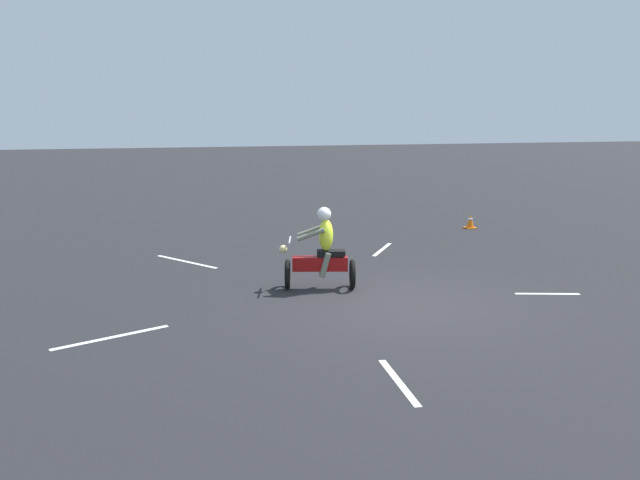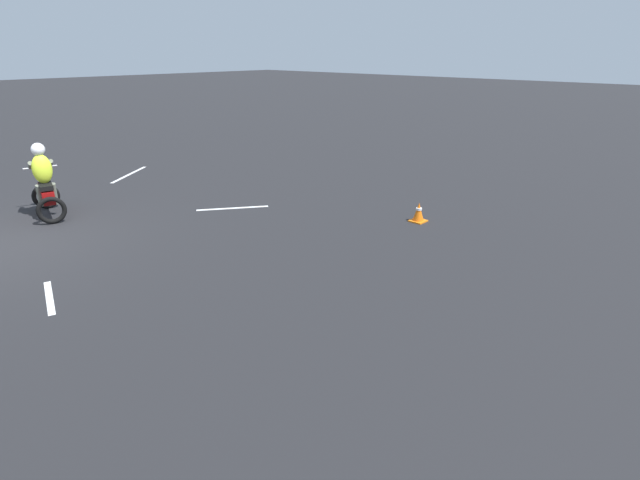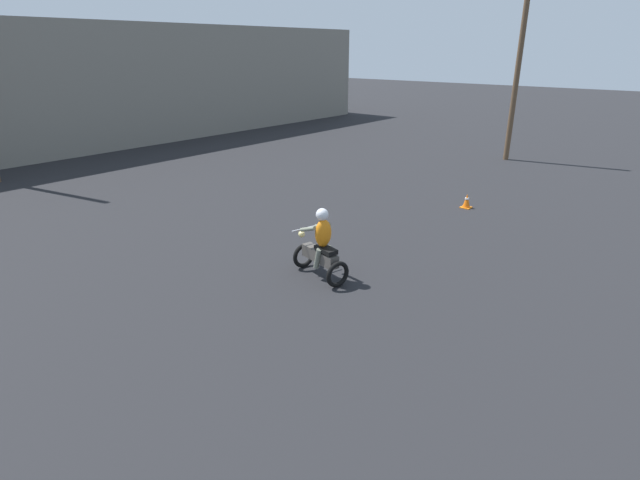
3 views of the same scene
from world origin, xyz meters
The scene contains 4 objects.
motorcycle_rider_background centered at (-4.09, 12.99, 0.73)m, with size 0.94×1.56×1.66m.
traffic_cone_mid_center centered at (3.03, 12.72, 0.23)m, with size 0.32×0.32×0.47m.
utility_pole_near centered at (11.36, 14.56, 3.72)m, with size 0.24×0.24×7.44m, color brown.
building_backdrop centered at (4.54, 36.32, 3.06)m, with size 31.25×11.72×6.13m, color gray.
Camera 3 is at (-12.04, 6.35, 4.92)m, focal length 28.00 mm.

